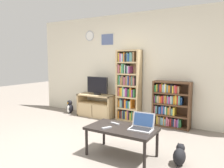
# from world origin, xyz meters

# --- Properties ---
(ground_plane) EXTENTS (18.00, 18.00, 0.00)m
(ground_plane) POSITION_xyz_m (0.00, 0.00, 0.00)
(ground_plane) COLOR gray
(wall_back) EXTENTS (5.76, 0.09, 2.60)m
(wall_back) POSITION_xyz_m (-0.01, 2.41, 1.31)
(wall_back) COLOR beige
(wall_back) RESTS_ON ground_plane
(tv_stand) EXTENTS (1.00, 0.43, 0.58)m
(tv_stand) POSITION_xyz_m (-0.87, 2.13, 0.29)
(tv_stand) COLOR tan
(tv_stand) RESTS_ON ground_plane
(television) EXTENTS (0.60, 0.18, 0.46)m
(television) POSITION_xyz_m (-0.83, 2.13, 0.81)
(television) COLOR black
(television) RESTS_ON tv_stand
(bookshelf_tall) EXTENTS (0.58, 0.28, 1.71)m
(bookshelf_tall) POSITION_xyz_m (0.01, 2.24, 0.85)
(bookshelf_tall) COLOR tan
(bookshelf_tall) RESTS_ON ground_plane
(bookshelf_short) EXTENTS (0.81, 0.27, 1.02)m
(bookshelf_short) POSITION_xyz_m (1.03, 2.25, 0.50)
(bookshelf_short) COLOR brown
(bookshelf_short) RESTS_ON ground_plane
(coffee_table) EXTENTS (1.05, 0.58, 0.45)m
(coffee_table) POSITION_xyz_m (0.82, 0.39, 0.40)
(coffee_table) COLOR black
(coffee_table) RESTS_ON ground_plane
(laptop) EXTENTS (0.35, 0.28, 0.24)m
(laptop) POSITION_xyz_m (1.12, 0.48, 0.51)
(laptop) COLOR silver
(laptop) RESTS_ON coffee_table
(remote_near_laptop) EXTENTS (0.16, 0.07, 0.02)m
(remote_near_laptop) POSITION_xyz_m (0.64, 0.50, 0.46)
(remote_near_laptop) COLOR #99999E
(remote_near_laptop) RESTS_ON coffee_table
(remote_far_from_laptop) EXTENTS (0.12, 0.16, 0.02)m
(remote_far_from_laptop) POSITION_xyz_m (0.65, 0.24, 0.46)
(remote_far_from_laptop) COLOR #99999E
(remote_far_from_laptop) RESTS_ON coffee_table
(cat) EXTENTS (0.22, 0.50, 0.30)m
(cat) POSITION_xyz_m (1.67, 0.56, 0.13)
(cat) COLOR black
(cat) RESTS_ON ground_plane
(penguin_figurine) EXTENTS (0.20, 0.18, 0.37)m
(penguin_figurine) POSITION_xyz_m (-1.69, 2.02, 0.17)
(penguin_figurine) COLOR black
(penguin_figurine) RESTS_ON ground_plane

